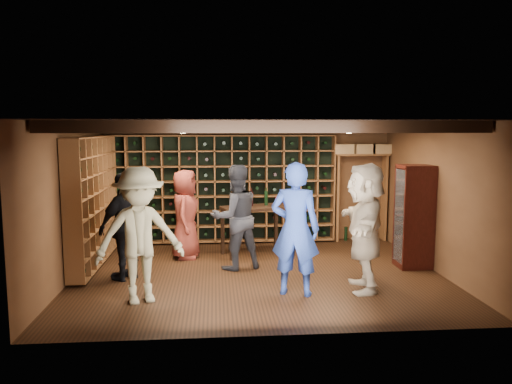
{
  "coord_description": "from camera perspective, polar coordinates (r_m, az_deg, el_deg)",
  "views": [
    {
      "loc": [
        -0.71,
        -8.02,
        2.4
      ],
      "look_at": [
        -0.02,
        0.2,
        1.35
      ],
      "focal_mm": 35.0,
      "sensor_mm": 36.0,
      "label": 1
    }
  ],
  "objects": [
    {
      "name": "guest_khaki",
      "position": [
        7.04,
        -13.16,
        -4.86
      ],
      "size": [
        1.38,
        1.06,
        1.88
      ],
      "primitive_type": "imported",
      "rotation": [
        0.0,
        0.0,
        0.33
      ],
      "color": "gray",
      "rests_on": "ground"
    },
    {
      "name": "tasting_table",
      "position": [
        9.49,
        -0.15,
        -2.34
      ],
      "size": [
        1.36,
        0.97,
        1.21
      ],
      "rotation": [
        0.0,
        0.0,
        0.31
      ],
      "color": "black",
      "rests_on": "ground"
    },
    {
      "name": "guest_woman_black",
      "position": [
        8.19,
        -14.63,
        -3.79
      ],
      "size": [
        0.97,
        1.04,
        1.72
      ],
      "primitive_type": "imported",
      "rotation": [
        0.0,
        0.0,
        4.0
      ],
      "color": "black",
      "rests_on": "ground"
    },
    {
      "name": "room_shell",
      "position": [
        8.1,
        0.24,
        7.43
      ],
      "size": [
        6.0,
        6.0,
        6.0
      ],
      "color": "brown",
      "rests_on": "ground"
    },
    {
      "name": "man_blue_shirt",
      "position": [
        7.19,
        4.5,
        -4.24
      ],
      "size": [
        0.82,
        0.66,
        1.93
      ],
      "primitive_type": "imported",
      "rotation": [
        0.0,
        0.0,
        2.82
      ],
      "color": "navy",
      "rests_on": "ground"
    },
    {
      "name": "display_cabinet",
      "position": [
        9.03,
        17.59,
        -2.9
      ],
      "size": [
        0.55,
        0.5,
        1.75
      ],
      "color": "#350E0A",
      "rests_on": "ground"
    },
    {
      "name": "guest_red_floral",
      "position": [
        9.32,
        -8.1,
        -2.52
      ],
      "size": [
        0.61,
        0.86,
        1.65
      ],
      "primitive_type": "imported",
      "rotation": [
        0.0,
        0.0,
        1.46
      ],
      "color": "maroon",
      "rests_on": "ground"
    },
    {
      "name": "wine_rack_left",
      "position": [
        9.18,
        -18.1,
        -0.9
      ],
      "size": [
        0.3,
        2.65,
        2.2
      ],
      "color": "brown",
      "rests_on": "ground"
    },
    {
      "name": "guest_beige",
      "position": [
        7.56,
        12.33,
        -3.92
      ],
      "size": [
        0.84,
        1.83,
        1.9
      ],
      "primitive_type": "imported",
      "rotation": [
        0.0,
        0.0,
        4.55
      ],
      "color": "tan",
      "rests_on": "ground"
    },
    {
      "name": "crate_shelf",
      "position": [
        10.83,
        11.98,
        2.72
      ],
      "size": [
        1.2,
        0.32,
        2.07
      ],
      "color": "brown",
      "rests_on": "ground"
    },
    {
      "name": "wine_rack_back",
      "position": [
        10.42,
        -3.74,
        0.38
      ],
      "size": [
        4.65,
        0.3,
        2.2
      ],
      "color": "brown",
      "rests_on": "ground"
    },
    {
      "name": "ground",
      "position": [
        8.4,
        0.26,
        -9.32
      ],
      "size": [
        6.0,
        6.0,
        0.0
      ],
      "primitive_type": "plane",
      "color": "black",
      "rests_on": "ground"
    },
    {
      "name": "man_grey_suit",
      "position": [
        8.52,
        -2.36,
        -2.9
      ],
      "size": [
        1.05,
        0.93,
        1.79
      ],
      "primitive_type": "imported",
      "rotation": [
        0.0,
        0.0,
        3.49
      ],
      "color": "black",
      "rests_on": "ground"
    }
  ]
}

